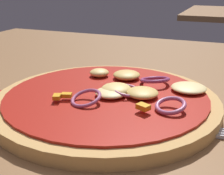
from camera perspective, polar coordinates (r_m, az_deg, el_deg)
dining_table at (r=0.40m, az=4.48°, el=-5.71°), size 1.15×0.97×0.03m
pizza at (r=0.40m, az=-0.66°, el=-2.22°), size 0.29×0.29×0.03m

